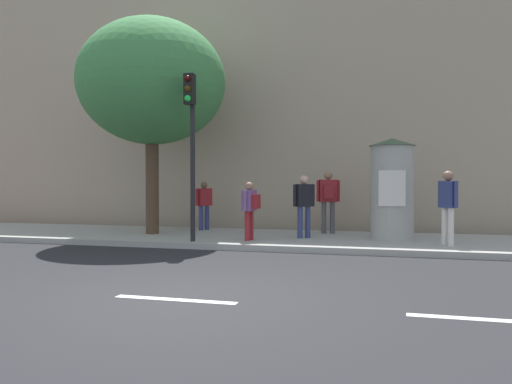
% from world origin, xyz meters
% --- Properties ---
extents(ground_plane, '(80.00, 80.00, 0.00)m').
position_xyz_m(ground_plane, '(0.00, 0.00, 0.00)').
color(ground_plane, '#232326').
extents(sidewalk_curb, '(36.00, 4.00, 0.15)m').
position_xyz_m(sidewalk_curb, '(0.00, 7.00, 0.07)').
color(sidewalk_curb, '#9E9B93').
rests_on(sidewalk_curb, ground_plane).
extents(lane_markings, '(25.80, 0.16, 0.01)m').
position_xyz_m(lane_markings, '(0.00, 0.00, 0.00)').
color(lane_markings, silver).
rests_on(lane_markings, ground_plane).
extents(building_backdrop, '(36.00, 5.00, 8.53)m').
position_xyz_m(building_backdrop, '(0.00, 12.00, 4.26)').
color(building_backdrop, tan).
rests_on(building_backdrop, ground_plane).
extents(traffic_light, '(0.24, 0.45, 4.14)m').
position_xyz_m(traffic_light, '(-1.89, 5.24, 2.94)').
color(traffic_light, black).
rests_on(traffic_light, sidewalk_curb).
extents(poster_column, '(1.20, 1.20, 2.62)m').
position_xyz_m(poster_column, '(2.93, 7.13, 1.48)').
color(poster_column, '#9E9B93').
rests_on(poster_column, sidewalk_curb).
extents(street_tree, '(4.20, 4.20, 6.13)m').
position_xyz_m(street_tree, '(-3.72, 6.82, 4.48)').
color(street_tree, '#4C3826').
rests_on(street_tree, sidewalk_curb).
extents(pedestrian_in_red_top, '(0.42, 0.63, 1.48)m').
position_xyz_m(pedestrian_in_red_top, '(-0.57, 5.95, 1.03)').
color(pedestrian_in_red_top, maroon).
rests_on(pedestrian_in_red_top, sidewalk_curb).
extents(pedestrian_near_pole, '(0.44, 0.57, 1.49)m').
position_xyz_m(pedestrian_near_pole, '(-2.68, 8.25, 1.02)').
color(pedestrian_near_pole, navy).
rests_on(pedestrian_near_pole, sidewalk_curb).
extents(pedestrian_in_light_jacket, '(0.44, 0.47, 1.75)m').
position_xyz_m(pedestrian_in_light_jacket, '(4.19, 6.17, 1.18)').
color(pedestrian_in_light_jacket, silver).
rests_on(pedestrian_in_light_jacket, sidewalk_curb).
extents(pedestrian_with_backpack, '(0.52, 0.52, 1.65)m').
position_xyz_m(pedestrian_with_backpack, '(0.68, 6.81, 1.13)').
color(pedestrian_with_backpack, navy).
rests_on(pedestrian_with_backpack, sidewalk_curb).
extents(pedestrian_with_bag, '(0.66, 0.46, 1.80)m').
position_xyz_m(pedestrian_with_bag, '(1.16, 8.13, 1.24)').
color(pedestrian_with_bag, '#4C4C51').
rests_on(pedestrian_with_bag, sidewalk_curb).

